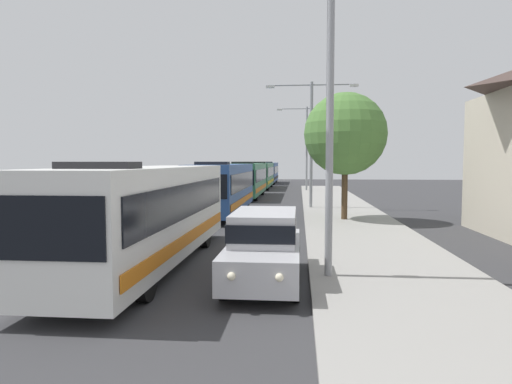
% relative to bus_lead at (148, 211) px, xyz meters
% --- Properties ---
extents(bus_lead, '(2.58, 11.37, 3.21)m').
position_rel_bus_lead_xyz_m(bus_lead, '(0.00, 0.00, 0.00)').
color(bus_lead, silver).
rests_on(bus_lead, ground_plane).
extents(bus_second_in_line, '(2.58, 11.00, 3.21)m').
position_rel_bus_lead_xyz_m(bus_second_in_line, '(-0.00, 13.58, -0.00)').
color(bus_second_in_line, '#284C8C').
rests_on(bus_second_in_line, ground_plane).
extents(bus_middle, '(2.58, 11.51, 3.21)m').
position_rel_bus_lead_xyz_m(bus_middle, '(0.00, 26.72, 0.00)').
color(bus_middle, '#33724C').
rests_on(bus_middle, ground_plane).
extents(bus_fourth_in_line, '(2.58, 11.73, 3.21)m').
position_rel_bus_lead_xyz_m(bus_fourth_in_line, '(0.00, 40.28, 0.00)').
color(bus_fourth_in_line, '#33724C').
rests_on(bus_fourth_in_line, ground_plane).
extents(bus_rear, '(2.58, 11.62, 3.21)m').
position_rel_bus_lead_xyz_m(bus_rear, '(0.00, 53.20, 0.00)').
color(bus_rear, '#284C8C').
rests_on(bus_rear, ground_plane).
extents(white_suv, '(1.86, 4.97, 1.90)m').
position_rel_bus_lead_xyz_m(white_suv, '(3.70, -1.62, -0.66)').
color(white_suv, '#B7B7BC').
rests_on(white_suv, ground_plane).
extents(streetlamp_near, '(6.40, 0.28, 8.09)m').
position_rel_bus_lead_xyz_m(streetlamp_near, '(5.40, -1.26, 3.46)').
color(streetlamp_near, gray).
rests_on(streetlamp_near, sidewalk).
extents(streetlamp_mid, '(6.07, 0.28, 8.33)m').
position_rel_bus_lead_xyz_m(streetlamp_mid, '(5.40, 17.08, 3.57)').
color(streetlamp_mid, gray).
rests_on(streetlamp_mid, sidewalk).
extents(streetlamp_far, '(6.43, 0.28, 8.90)m').
position_rel_bus_lead_xyz_m(streetlamp_far, '(5.40, 35.43, 3.90)').
color(streetlamp_far, gray).
rests_on(streetlamp_far, sidewalk).
extents(roadside_tree, '(4.34, 4.34, 6.70)m').
position_rel_bus_lead_xyz_m(roadside_tree, '(7.01, 10.88, 2.97)').
color(roadside_tree, '#4C3823').
rests_on(roadside_tree, sidewalk).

